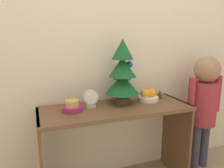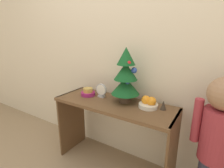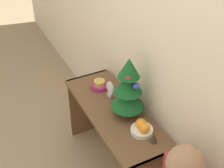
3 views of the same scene
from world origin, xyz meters
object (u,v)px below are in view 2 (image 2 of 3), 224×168
object	(u,v)px
fruit_bowl	(148,103)
child_figure	(219,130)
mini_tree	(126,76)
singing_bowl	(88,92)
figurine	(163,105)
desk_clock	(101,91)

from	to	relation	value
fruit_bowl	child_figure	bearing A→B (deg)	-6.19
mini_tree	singing_bowl	xyz separation A→B (m)	(-0.41, -0.05, -0.22)
mini_tree	figurine	xyz separation A→B (m)	(0.35, 0.01, -0.21)
singing_bowl	child_figure	distance (m)	1.18
mini_tree	child_figure	size ratio (longest dim) A/B	0.48
mini_tree	singing_bowl	distance (m)	0.46
mini_tree	child_figure	distance (m)	0.82
singing_bowl	figurine	distance (m)	0.76
fruit_bowl	figurine	world-z (taller)	fruit_bowl
mini_tree	child_figure	world-z (taller)	mini_tree
singing_bowl	child_figure	bearing A→B (deg)	-0.67
mini_tree	desk_clock	world-z (taller)	mini_tree
singing_bowl	child_figure	size ratio (longest dim) A/B	0.14
singing_bowl	figurine	bearing A→B (deg)	4.96
figurine	child_figure	world-z (taller)	child_figure
fruit_bowl	singing_bowl	distance (m)	0.64
fruit_bowl	child_figure	size ratio (longest dim) A/B	0.16
fruit_bowl	child_figure	xyz separation A→B (m)	(0.54, -0.06, -0.07)
mini_tree	desk_clock	bearing A→B (deg)	-175.80
singing_bowl	figurine	xyz separation A→B (m)	(0.76, 0.07, 0.01)
desk_clock	figurine	bearing A→B (deg)	3.15
fruit_bowl	figurine	bearing A→B (deg)	10.05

